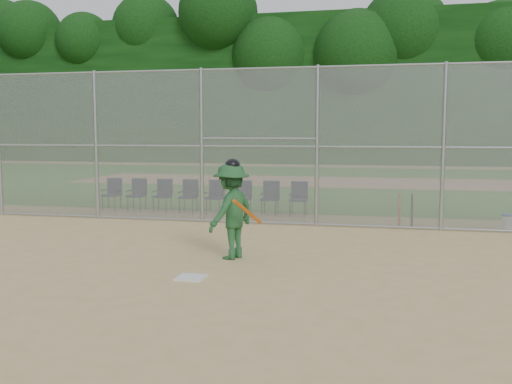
% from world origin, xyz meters
% --- Properties ---
extents(ground, '(100.00, 100.00, 0.00)m').
position_xyz_m(ground, '(0.00, 0.00, 0.00)').
color(ground, tan).
rests_on(ground, ground).
extents(grass_strip, '(100.00, 100.00, 0.00)m').
position_xyz_m(grass_strip, '(0.00, 18.00, 0.01)').
color(grass_strip, '#2F681F').
rests_on(grass_strip, ground).
extents(dirt_patch_far, '(24.00, 24.00, 0.00)m').
position_xyz_m(dirt_patch_far, '(0.00, 18.00, 0.01)').
color(dirt_patch_far, tan).
rests_on(dirt_patch_far, ground).
extents(backstop_fence, '(16.09, 0.09, 4.00)m').
position_xyz_m(backstop_fence, '(0.00, 5.00, 2.07)').
color(backstop_fence, gray).
rests_on(backstop_fence, ground).
extents(treeline, '(81.00, 60.00, 11.00)m').
position_xyz_m(treeline, '(0.00, 20.00, 5.50)').
color(treeline, black).
rests_on(treeline, ground).
extents(home_plate, '(0.46, 0.46, 0.02)m').
position_xyz_m(home_plate, '(-0.40, -0.57, 0.01)').
color(home_plate, silver).
rests_on(home_plate, ground).
extents(batter_at_plate, '(1.13, 1.41, 1.87)m').
position_xyz_m(batter_at_plate, '(-0.13, 0.99, 0.91)').
color(batter_at_plate, '#205229').
rests_on(batter_at_plate, ground).
extents(water_cooler, '(0.31, 0.31, 0.40)m').
position_xyz_m(water_cooler, '(5.58, 5.39, 0.20)').
color(water_cooler, white).
rests_on(water_cooler, ground).
extents(spare_bats, '(0.36, 0.34, 0.83)m').
position_xyz_m(spare_bats, '(3.19, 5.36, 0.41)').
color(spare_bats, '#D84C14').
rests_on(spare_bats, ground).
extents(chair_0, '(0.54, 0.52, 0.96)m').
position_xyz_m(chair_0, '(-5.43, 6.68, 0.48)').
color(chair_0, '#0F193A').
rests_on(chair_0, ground).
extents(chair_1, '(0.54, 0.52, 0.96)m').
position_xyz_m(chair_1, '(-4.62, 6.68, 0.48)').
color(chair_1, '#0F193A').
rests_on(chair_1, ground).
extents(chair_2, '(0.54, 0.52, 0.96)m').
position_xyz_m(chair_2, '(-3.80, 6.68, 0.48)').
color(chair_2, '#0F193A').
rests_on(chair_2, ground).
extents(chair_3, '(0.54, 0.52, 0.96)m').
position_xyz_m(chair_3, '(-2.98, 6.68, 0.48)').
color(chair_3, '#0F193A').
rests_on(chair_3, ground).
extents(chair_4, '(0.54, 0.52, 0.96)m').
position_xyz_m(chair_4, '(-2.16, 6.68, 0.48)').
color(chair_4, '#0F193A').
rests_on(chair_4, ground).
extents(chair_5, '(0.54, 0.52, 0.96)m').
position_xyz_m(chair_5, '(-1.34, 6.68, 0.48)').
color(chair_5, '#0F193A').
rests_on(chair_5, ground).
extents(chair_6, '(0.54, 0.52, 0.96)m').
position_xyz_m(chair_6, '(-0.52, 6.68, 0.48)').
color(chair_6, '#0F193A').
rests_on(chair_6, ground).
extents(chair_7, '(0.54, 0.52, 0.96)m').
position_xyz_m(chair_7, '(0.30, 6.68, 0.48)').
color(chair_7, '#0F193A').
rests_on(chair_7, ground).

